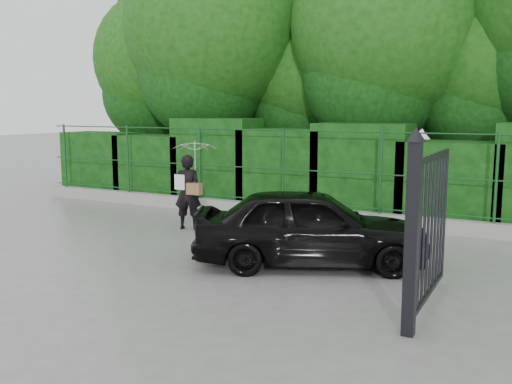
% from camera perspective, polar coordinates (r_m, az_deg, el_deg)
% --- Properties ---
extents(ground, '(80.00, 80.00, 0.00)m').
position_cam_1_polar(ground, '(9.88, -10.56, -6.78)').
color(ground, gray).
extents(kerb, '(14.00, 0.25, 0.30)m').
position_cam_1_polar(kerb, '(13.59, 1.15, -1.82)').
color(kerb, '#9E9E99').
rests_on(kerb, ground).
extents(fence, '(14.13, 0.06, 1.80)m').
position_cam_1_polar(fence, '(13.34, 2.02, 2.54)').
color(fence, '#14471D').
rests_on(fence, kerb).
extents(hedge, '(14.20, 1.20, 2.29)m').
position_cam_1_polar(hedge, '(14.29, 3.56, 2.23)').
color(hedge, black).
rests_on(hedge, ground).
extents(trees, '(17.10, 6.15, 8.08)m').
position_cam_1_polar(trees, '(16.09, 10.32, 15.62)').
color(trees, black).
rests_on(trees, ground).
extents(gate, '(0.22, 2.33, 2.36)m').
position_cam_1_polar(gate, '(7.03, 16.16, -3.23)').
color(gate, black).
rests_on(gate, ground).
extents(woman, '(0.96, 0.97, 1.89)m').
position_cam_1_polar(woman, '(12.08, -6.38, 2.10)').
color(woman, black).
rests_on(woman, ground).
extents(car, '(4.08, 2.94, 1.29)m').
position_cam_1_polar(car, '(9.35, 5.47, -3.48)').
color(car, black).
rests_on(car, ground).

